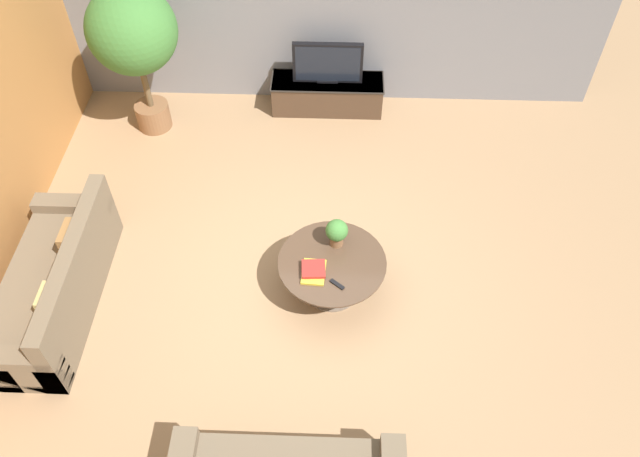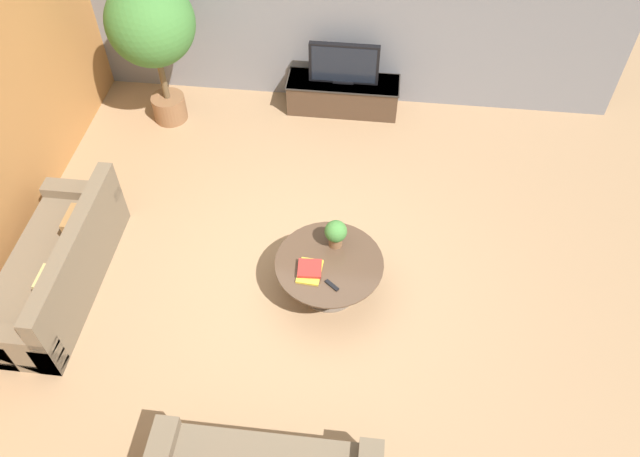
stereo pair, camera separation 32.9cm
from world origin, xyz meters
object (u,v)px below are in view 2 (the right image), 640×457
at_px(television, 344,64).
at_px(couch_by_wall, 58,268).
at_px(coffee_table, 329,271).
at_px(potted_palm_tall, 151,28).
at_px(potted_plant_tabletop, 336,233).
at_px(media_console, 343,95).

height_order(television, couch_by_wall, television).
xyz_separation_m(television, coffee_table, (0.13, -3.05, -0.40)).
height_order(couch_by_wall, potted_palm_tall, potted_palm_tall).
xyz_separation_m(couch_by_wall, potted_plant_tabletop, (2.82, 0.50, 0.36)).
bearing_deg(television, couch_by_wall, -128.70).
distance_m(couch_by_wall, potted_plant_tabletop, 2.89).
distance_m(media_console, potted_palm_tall, 2.59).
bearing_deg(coffee_table, media_console, 92.45).
relative_size(media_console, coffee_table, 1.37).
bearing_deg(television, media_console, 90.00).
bearing_deg(television, potted_palm_tall, -168.57).
height_order(coffee_table, potted_plant_tabletop, potted_plant_tabletop).
height_order(media_console, television, television).
xyz_separation_m(coffee_table, couch_by_wall, (-2.79, -0.26, -0.04)).
bearing_deg(television, potted_plant_tabletop, -86.57).
height_order(potted_palm_tall, potted_plant_tabletop, potted_palm_tall).
height_order(television, potted_palm_tall, potted_palm_tall).
distance_m(media_console, coffee_table, 3.06).
distance_m(potted_palm_tall, potted_plant_tabletop, 3.48).
bearing_deg(couch_by_wall, media_console, 141.31).
bearing_deg(potted_plant_tabletop, media_console, 93.43).
bearing_deg(media_console, potted_palm_tall, -168.53).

